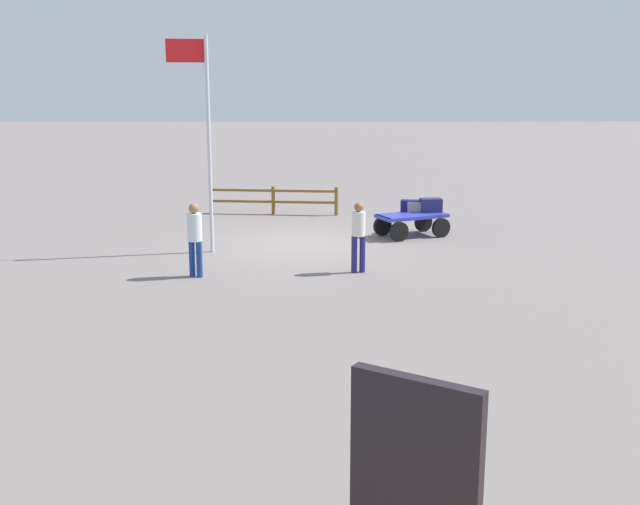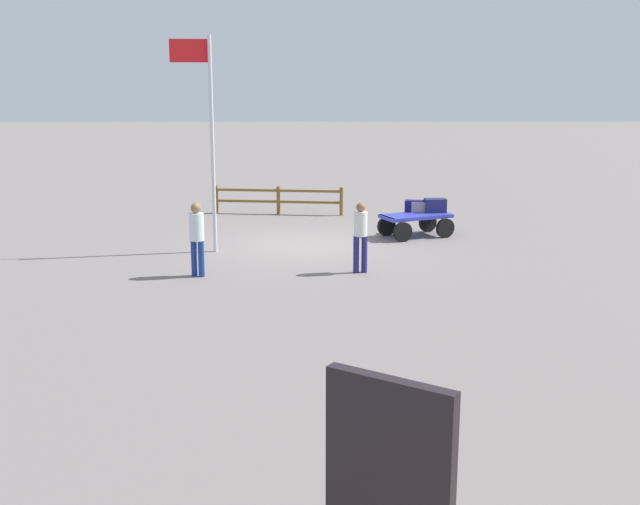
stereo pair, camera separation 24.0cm
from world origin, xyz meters
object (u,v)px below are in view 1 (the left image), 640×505
worker_trailing (195,234)px  suitcase_grey (417,206)px  luggage_cart (411,221)px  suitcase_navy (431,205)px  worker_lead (359,232)px  flagpole (204,125)px  suitcase_maroon (411,206)px

worker_trailing → suitcase_grey: bearing=-139.1°
luggage_cart → suitcase_grey: bearing=-113.9°
suitcase_grey → suitcase_navy: bearing=166.5°
worker_lead → suitcase_grey: bearing=-113.3°
worker_trailing → flagpole: 3.53m
flagpole → worker_trailing: bearing=91.2°
suitcase_maroon → worker_trailing: (5.72, 5.10, 0.20)m
suitcase_grey → worker_trailing: (5.87, 5.08, 0.21)m
suitcase_navy → worker_lead: (2.46, 4.65, 0.12)m
suitcase_grey → suitcase_navy: (-0.41, 0.10, 0.05)m
suitcase_navy → flagpole: size_ratio=0.11×
suitcase_maroon → worker_trailing: worker_trailing is taller
luggage_cart → suitcase_grey: (-0.22, -0.49, 0.35)m
luggage_cart → suitcase_navy: bearing=-148.0°
worker_lead → flagpole: (3.88, -2.31, 2.38)m
luggage_cart → suitcase_maroon: (-0.06, -0.51, 0.36)m
luggage_cart → flagpole: 6.69m
suitcase_navy → suitcase_maroon: 0.58m
suitcase_navy → suitcase_maroon: (0.56, -0.11, -0.03)m
suitcase_grey → flagpole: (5.93, 2.44, 2.55)m
suitcase_grey → worker_lead: worker_lead is taller
suitcase_navy → worker_lead: worker_lead is taller
luggage_cart → worker_trailing: bearing=39.1°
flagpole → suitcase_grey: bearing=-157.6°
suitcase_navy → worker_trailing: size_ratio=0.37×
flagpole → suitcase_navy: bearing=-159.7°
suitcase_grey → worker_lead: 5.17m
luggage_cart → worker_lead: (1.83, 4.26, 0.51)m
worker_lead → luggage_cart: bearing=-113.3°
suitcase_grey → suitcase_maroon: suitcase_maroon is taller
suitcase_navy → suitcase_maroon: size_ratio=0.95×
worker_lead → worker_trailing: (3.83, 0.33, 0.04)m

